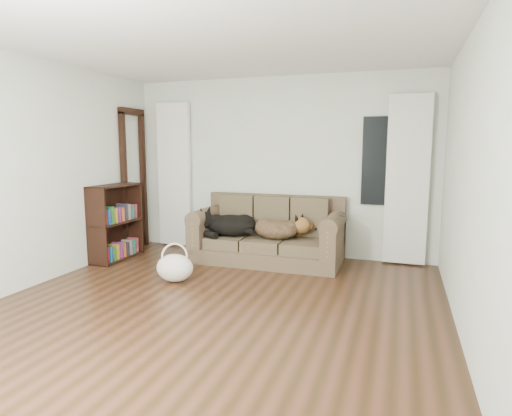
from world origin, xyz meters
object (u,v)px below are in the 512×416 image
(sofa, at_px, (267,230))
(dog_shepherd, at_px, (279,228))
(dog_black_lab, at_px, (228,226))
(tote_bag, at_px, (175,268))
(bookshelf, at_px, (116,224))

(sofa, xyz_separation_m, dog_shepherd, (0.18, -0.05, 0.04))
(dog_shepherd, bearing_deg, sofa, -7.14)
(sofa, xyz_separation_m, dog_black_lab, (-0.55, -0.09, 0.03))
(sofa, height_order, dog_shepherd, sofa)
(tote_bag, xyz_separation_m, bookshelf, (-1.31, 0.66, 0.34))
(dog_shepherd, distance_m, tote_bag, 1.54)
(tote_bag, bearing_deg, sofa, 57.71)
(sofa, xyz_separation_m, bookshelf, (-2.08, -0.56, 0.05))
(dog_shepherd, distance_m, bookshelf, 2.32)
(sofa, bearing_deg, bookshelf, -164.83)
(bookshelf, bearing_deg, dog_black_lab, 12.61)
(tote_bag, bearing_deg, dog_black_lab, 78.94)
(tote_bag, height_order, bookshelf, bookshelf)
(sofa, distance_m, dog_shepherd, 0.19)
(bookshelf, bearing_deg, tote_bag, -31.36)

